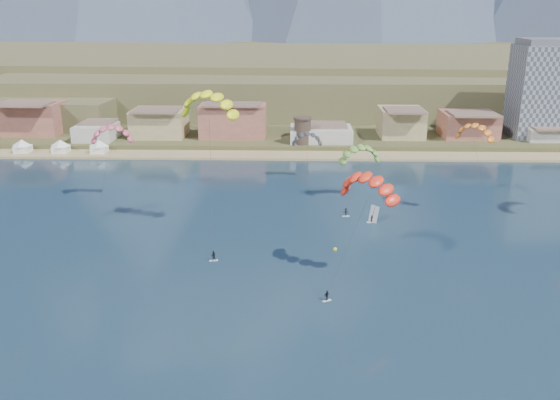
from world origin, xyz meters
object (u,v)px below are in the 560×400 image
kitesurfer_yellow (209,101)px  kitesurfer_orange (369,182)px  watchtower (303,130)px  windsurfer (373,217)px  buoy (335,249)px  apartment_tower (544,89)px  kitesurfer_green (360,152)px

kitesurfer_yellow → kitesurfer_orange: 35.77m
watchtower → windsurfer: bearing=-77.8°
kitesurfer_yellow → buoy: size_ratio=41.11×
windsurfer → buoy: windsurfer is taller
apartment_tower → kitesurfer_green: (-67.24, -64.95, -6.04)m
kitesurfer_orange → kitesurfer_green: 42.62m
apartment_tower → watchtower: (-80.00, -14.00, -11.45)m
windsurfer → buoy: (-8.92, -15.17, -1.04)m
kitesurfer_orange → buoy: bearing=110.1°
watchtower → windsurfer: 68.09m
kitesurfer_orange → buoy: (-4.26, 11.61, -16.79)m
apartment_tower → buoy: apartment_tower is taller
kitesurfer_yellow → kitesurfer_green: (31.46, 22.85, -15.16)m
kitesurfer_orange → watchtower: bearing=95.9°
watchtower → kitesurfer_green: size_ratio=0.52×
kitesurfer_yellow → kitesurfer_orange: bearing=-34.3°
apartment_tower → windsurfer: size_ratio=8.67×
kitesurfer_yellow → buoy: kitesurfer_yellow is taller
watchtower → kitesurfer_orange: size_ratio=0.41×
watchtower → buoy: bearing=-86.2°
kitesurfer_yellow → buoy: (24.11, -7.73, -26.82)m
watchtower → kitesurfer_yellow: size_ratio=0.28×
kitesurfer_green → buoy: bearing=-103.5°
apartment_tower → buoy: 122.49m
windsurfer → buoy: size_ratio=4.94×
apartment_tower → buoy: size_ratio=42.81×
kitesurfer_yellow → kitesurfer_green: size_ratio=1.85×
watchtower → buoy: watchtower is taller
kitesurfer_yellow → windsurfer: 42.55m
kitesurfer_green → windsurfer: bearing=-84.2°
kitesurfer_green → windsurfer: size_ratio=4.51×
apartment_tower → kitesurfer_yellow: 132.42m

